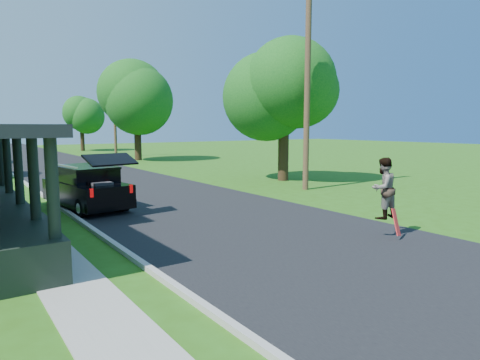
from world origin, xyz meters
TOP-DOWN VIEW (x-y plane):
  - ground at (0.00, 0.00)m, footprint 140.00×140.00m
  - street at (0.00, 20.00)m, footprint 8.00×120.00m
  - curb at (-4.05, 20.00)m, footprint 0.15×120.00m
  - black_suv at (-3.20, 8.90)m, footprint 2.35×4.83m
  - skateboarder at (2.50, -0.01)m, footprint 0.84×0.65m
  - skateboard at (2.55, -0.44)m, footprint 0.26×0.33m
  - tree_right_near at (8.41, 11.28)m, footprint 6.16×6.43m
  - tree_right_mid at (7.14, 30.33)m, footprint 7.05×7.27m
  - tree_right_far at (6.93, 48.62)m, footprint 5.26×5.35m
  - utility_pole_near at (7.00, 7.85)m, footprint 1.76×0.40m
  - utility_pole_far at (7.00, 35.95)m, footprint 1.72×0.53m

SIDE VIEW (x-z plane):
  - ground at x=0.00m, z-range 0.00..0.00m
  - street at x=0.00m, z-range -0.01..0.01m
  - curb at x=-4.05m, z-range -0.06..0.06m
  - skateboard at x=2.55m, z-range 0.09..0.84m
  - black_suv at x=-3.20m, z-range -0.25..1.91m
  - skateboarder at x=2.50m, z-range 0.51..2.23m
  - utility_pole_far at x=7.00m, z-range 0.15..9.05m
  - tree_right_far at x=6.93m, z-range 1.19..8.45m
  - tree_right_near at x=8.41m, z-range 1.24..9.15m
  - utility_pole_near at x=7.00m, z-range 0.16..11.11m
  - tree_right_mid at x=7.14m, z-range 1.52..10.78m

